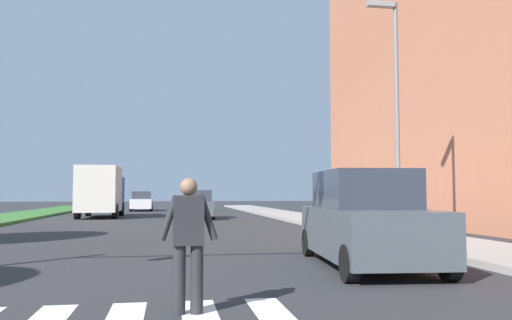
# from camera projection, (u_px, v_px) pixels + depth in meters

# --- Properties ---
(ground_plane) EXTENTS (140.00, 140.00, 0.00)m
(ground_plane) POSITION_uv_depth(u_px,v_px,m) (151.00, 221.00, 27.74)
(ground_plane) COLOR #2D2D30
(sidewalk_right) EXTENTS (3.00, 64.00, 0.15)m
(sidewalk_right) POSITION_uv_depth(u_px,v_px,m) (316.00, 220.00, 27.19)
(sidewalk_right) COLOR #9E9991
(sidewalk_right) RESTS_ON ground_plane
(street_lamp_right) EXTENTS (1.02, 0.24, 7.50)m
(street_lamp_right) POSITION_uv_depth(u_px,v_px,m) (394.00, 96.00, 16.52)
(street_lamp_right) COLOR slate
(street_lamp_right) RESTS_ON sidewalk_right
(pedestrian_performer) EXTENTS (0.75, 0.24, 1.69)m
(pedestrian_performer) POSITION_uv_depth(u_px,v_px,m) (188.00, 238.00, 6.48)
(pedestrian_performer) COLOR #262628
(pedestrian_performer) RESTS_ON ground_plane
(suv_crossing) EXTENTS (2.31, 4.74, 1.97)m
(suv_crossing) POSITION_uv_depth(u_px,v_px,m) (366.00, 221.00, 10.70)
(suv_crossing) COLOR #474C51
(suv_crossing) RESTS_ON ground_plane
(sedan_midblock) EXTENTS (2.12, 4.50, 1.68)m
(sedan_midblock) POSITION_uv_depth(u_px,v_px,m) (198.00, 205.00, 30.59)
(sedan_midblock) COLOR #474C51
(sedan_midblock) RESTS_ON ground_plane
(sedan_distant) EXTENTS (1.84, 4.58, 1.65)m
(sedan_distant) POSITION_uv_depth(u_px,v_px,m) (142.00, 202.00, 44.23)
(sedan_distant) COLOR silver
(sedan_distant) RESTS_ON ground_plane
(truck_box_delivery) EXTENTS (2.40, 6.20, 3.10)m
(truck_box_delivery) POSITION_uv_depth(u_px,v_px,m) (101.00, 191.00, 32.04)
(truck_box_delivery) COLOR navy
(truck_box_delivery) RESTS_ON ground_plane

